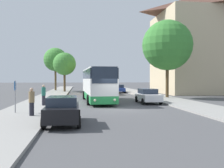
# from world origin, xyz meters

# --- Properties ---
(ground_plane) EXTENTS (300.00, 300.00, 0.00)m
(ground_plane) POSITION_xyz_m (0.00, 0.00, 0.00)
(ground_plane) COLOR #4C4C4F
(ground_plane) RESTS_ON ground
(sidewalk_left) EXTENTS (4.00, 120.00, 0.15)m
(sidewalk_left) POSITION_xyz_m (-7.00, 0.00, 0.07)
(sidewalk_left) COLOR gray
(sidewalk_left) RESTS_ON ground_plane
(sidewalk_right) EXTENTS (4.00, 120.00, 0.15)m
(sidewalk_right) POSITION_xyz_m (7.00, 0.00, 0.07)
(sidewalk_right) COLOR gray
(sidewalk_right) RESTS_ON ground_plane
(building_right_background) EXTENTS (18.66, 13.52, 17.75)m
(building_right_background) POSITION_xyz_m (19.92, 22.12, 8.88)
(building_right_background) COLOR #C6B28E
(building_right_background) RESTS_ON ground_plane
(bus_front) EXTENTS (3.07, 12.09, 3.56)m
(bus_front) POSITION_xyz_m (-1.22, 7.21, 1.90)
(bus_front) COLOR #238942
(bus_front) RESTS_ON ground_plane
(bus_middle) EXTENTS (2.75, 10.47, 3.41)m
(bus_middle) POSITION_xyz_m (-0.99, 23.01, 1.82)
(bus_middle) COLOR #2D2D2D
(bus_middle) RESTS_ON ground_plane
(parked_car_left_curb) EXTENTS (1.97, 4.44, 1.53)m
(parked_car_left_curb) POSITION_xyz_m (-4.08, -6.52, 0.80)
(parked_car_left_curb) COLOR black
(parked_car_left_curb) RESTS_ON ground_plane
(parked_car_right_near) EXTENTS (1.96, 4.62, 1.48)m
(parked_car_right_near) POSITION_xyz_m (3.76, 4.81, 0.77)
(parked_car_right_near) COLOR silver
(parked_car_right_near) RESTS_ON ground_plane
(parked_car_right_far) EXTENTS (2.14, 4.50, 1.44)m
(parked_car_right_far) POSITION_xyz_m (3.86, 24.98, 0.75)
(parked_car_right_far) COLOR #233D9E
(parked_car_right_far) RESTS_ON ground_plane
(bus_stop_sign) EXTENTS (0.08, 0.45, 2.21)m
(bus_stop_sign) POSITION_xyz_m (-7.55, -2.40, 1.53)
(bus_stop_sign) COLOR gray
(bus_stop_sign) RESTS_ON sidewalk_left
(pedestrian_waiting_near) EXTENTS (0.36, 0.36, 1.77)m
(pedestrian_waiting_near) POSITION_xyz_m (-6.18, -3.95, 1.05)
(pedestrian_waiting_near) COLOR #23232D
(pedestrian_waiting_near) RESTS_ON sidewalk_left
(pedestrian_waiting_far) EXTENTS (0.36, 0.36, 1.83)m
(pedestrian_waiting_far) POSITION_xyz_m (-6.28, 2.51, 1.08)
(pedestrian_waiting_far) COLOR #23232D
(pedestrian_waiting_far) RESTS_ON sidewalk_left
(tree_left_near) EXTENTS (4.73, 4.73, 8.60)m
(tree_left_near) POSITION_xyz_m (-7.92, 32.99, 6.36)
(tree_left_near) COLOR brown
(tree_left_near) RESTS_ON sidewalk_left
(tree_left_far) EXTENTS (4.16, 4.16, 7.15)m
(tree_left_far) POSITION_xyz_m (-5.82, 27.56, 5.19)
(tree_left_far) COLOR brown
(tree_left_far) RESTS_ON sidewalk_left
(tree_right_near) EXTENTS (6.35, 6.35, 9.76)m
(tree_right_near) POSITION_xyz_m (7.91, 10.97, 6.72)
(tree_right_near) COLOR #513D23
(tree_right_near) RESTS_ON sidewalk_right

